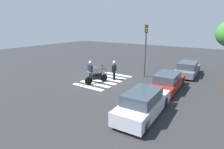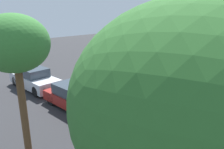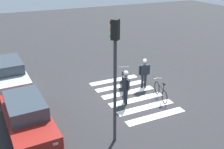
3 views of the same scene
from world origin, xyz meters
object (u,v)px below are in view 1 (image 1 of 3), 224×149
at_px(police_motorcycle, 96,78).
at_px(car_silver_sedan, 143,104).
at_px(leaning_bicycle, 100,72).
at_px(traffic_light_pole, 146,43).
at_px(car_maroon_wagon, 168,82).
at_px(officer_on_foot, 90,69).
at_px(officer_by_motorcycle, 114,69).
at_px(car_grey_coupe, 187,69).

distance_m(police_motorcycle, car_silver_sedan, 6.59).
height_order(leaning_bicycle, traffic_light_pole, traffic_light_pole).
distance_m(leaning_bicycle, car_maroon_wagon, 6.69).
height_order(officer_on_foot, car_maroon_wagon, officer_on_foot).
bearing_deg(officer_by_motorcycle, traffic_light_pole, 143.89).
bearing_deg(officer_by_motorcycle, car_maroon_wagon, 91.87).
distance_m(car_maroon_wagon, car_silver_sedan, 4.85).
distance_m(car_grey_coupe, traffic_light_pole, 5.08).
height_order(officer_on_foot, car_grey_coupe, officer_on_foot).
bearing_deg(officer_by_motorcycle, car_grey_coupe, 137.20).
relative_size(car_maroon_wagon, car_silver_sedan, 1.01).
xyz_separation_m(car_grey_coupe, car_silver_sedan, (10.14, -0.03, 0.07)).
xyz_separation_m(leaning_bicycle, car_maroon_wagon, (0.18, 6.68, 0.26)).
bearing_deg(police_motorcycle, car_silver_sedan, 61.47).
xyz_separation_m(car_grey_coupe, traffic_light_pole, (2.97, -3.23, 2.56)).
xyz_separation_m(officer_by_motorcycle, car_silver_sedan, (4.69, 5.01, -0.30)).
distance_m(car_grey_coupe, car_silver_sedan, 10.14).
bearing_deg(traffic_light_pole, leaning_bicycle, -59.98).
bearing_deg(leaning_bicycle, officer_on_foot, 4.04).
relative_size(leaning_bicycle, traffic_light_pole, 0.36).
height_order(officer_on_foot, traffic_light_pole, traffic_light_pole).
relative_size(car_maroon_wagon, traffic_light_pole, 0.95).
height_order(police_motorcycle, leaning_bicycle, police_motorcycle).
bearing_deg(car_silver_sedan, traffic_light_pole, -155.93).
height_order(officer_on_foot, officer_by_motorcycle, officer_by_motorcycle).
bearing_deg(officer_by_motorcycle, police_motorcycle, -26.69).
bearing_deg(car_maroon_wagon, car_silver_sedan, 2.69).
bearing_deg(car_silver_sedan, leaning_bicycle, -126.04).
bearing_deg(officer_on_foot, officer_by_motorcycle, 122.87).
bearing_deg(traffic_light_pole, police_motorcycle, -32.73).
xyz_separation_m(officer_on_foot, traffic_light_pole, (-3.64, 3.60, 2.21)).
height_order(officer_by_motorcycle, traffic_light_pole, traffic_light_pole).
distance_m(officer_on_foot, car_maroon_wagon, 6.72).
height_order(car_maroon_wagon, traffic_light_pole, traffic_light_pole).
relative_size(police_motorcycle, car_silver_sedan, 0.45).
height_order(officer_by_motorcycle, car_maroon_wagon, officer_by_motorcycle).
xyz_separation_m(police_motorcycle, car_maroon_wagon, (-1.70, 5.56, 0.18)).
distance_m(officer_by_motorcycle, car_maroon_wagon, 4.80).
bearing_deg(police_motorcycle, officer_on_foot, -110.77).
height_order(leaning_bicycle, officer_by_motorcycle, officer_by_motorcycle).
bearing_deg(leaning_bicycle, traffic_light_pole, 120.02).
distance_m(police_motorcycle, officer_on_foot, 1.21).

